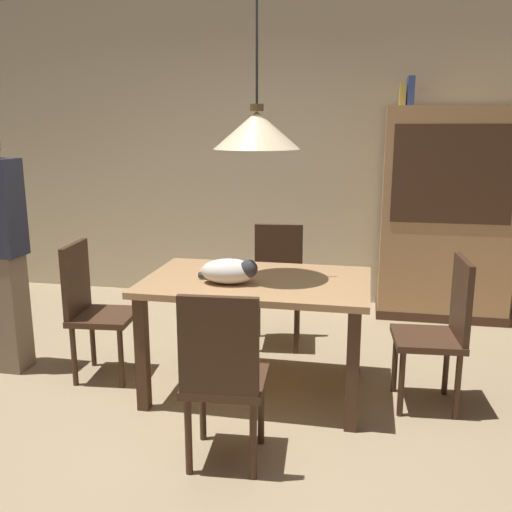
# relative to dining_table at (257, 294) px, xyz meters

# --- Properties ---
(ground) EXTENTS (10.00, 10.00, 0.00)m
(ground) POSITION_rel_dining_table_xyz_m (-0.07, -0.54, -0.65)
(ground) COLOR tan
(back_wall) EXTENTS (6.40, 0.10, 2.90)m
(back_wall) POSITION_rel_dining_table_xyz_m (-0.07, 2.11, 0.80)
(back_wall) COLOR beige
(back_wall) RESTS_ON ground
(dining_table) EXTENTS (1.40, 0.90, 0.75)m
(dining_table) POSITION_rel_dining_table_xyz_m (0.00, 0.00, 0.00)
(dining_table) COLOR tan
(dining_table) RESTS_ON ground
(chair_far_back) EXTENTS (0.44, 0.44, 0.93)m
(chair_far_back) POSITION_rel_dining_table_xyz_m (-0.01, 0.88, -0.14)
(chair_far_back) COLOR #472D1E
(chair_far_back) RESTS_ON ground
(chair_left_side) EXTENTS (0.44, 0.44, 0.93)m
(chair_left_side) POSITION_rel_dining_table_xyz_m (-1.13, -0.01, -0.14)
(chair_left_side) COLOR #472D1E
(chair_left_side) RESTS_ON ground
(chair_right_side) EXTENTS (0.43, 0.43, 0.93)m
(chair_right_side) POSITION_rel_dining_table_xyz_m (1.13, 0.01, -0.14)
(chair_right_side) COLOR #472D1E
(chair_right_side) RESTS_ON ground
(chair_near_front) EXTENTS (0.43, 0.43, 0.93)m
(chair_near_front) POSITION_rel_dining_table_xyz_m (0.01, -0.88, -0.14)
(chair_near_front) COLOR #472D1E
(chair_near_front) RESTS_ON ground
(cat_sleeping) EXTENTS (0.39, 0.26, 0.16)m
(cat_sleeping) POSITION_rel_dining_table_xyz_m (-0.14, -0.13, 0.18)
(cat_sleeping) COLOR silver
(cat_sleeping) RESTS_ON dining_table
(pendant_lamp) EXTENTS (0.52, 0.52, 1.30)m
(pendant_lamp) POSITION_rel_dining_table_xyz_m (0.00, 0.00, 1.01)
(pendant_lamp) COLOR beige
(hutch_bookcase) EXTENTS (1.12, 0.45, 1.85)m
(hutch_bookcase) POSITION_rel_dining_table_xyz_m (1.34, 1.78, 0.24)
(hutch_bookcase) COLOR tan
(hutch_bookcase) RESTS_ON ground
(book_yellow_short) EXTENTS (0.04, 0.20, 0.18)m
(book_yellow_short) POSITION_rel_dining_table_xyz_m (0.91, 1.78, 1.29)
(book_yellow_short) COLOR gold
(book_yellow_short) RESTS_ON hutch_bookcase
(book_blue_wide) EXTENTS (0.06, 0.24, 0.24)m
(book_blue_wide) POSITION_rel_dining_table_xyz_m (0.97, 1.78, 1.32)
(book_blue_wide) COLOR #384C93
(book_blue_wide) RESTS_ON hutch_bookcase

